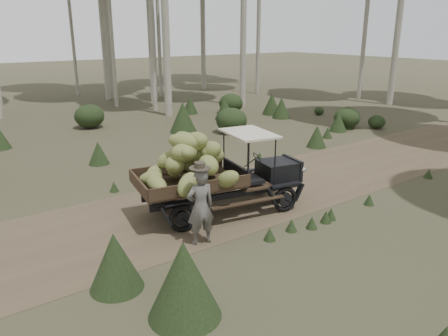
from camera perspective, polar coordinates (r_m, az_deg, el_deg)
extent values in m
plane|color=#473D2B|center=(12.75, 6.00, -2.62)|extent=(120.00, 120.00, 0.00)
cube|color=brown|center=(12.75, 6.00, -2.60)|extent=(70.00, 4.00, 0.01)
cube|color=black|center=(11.52, 6.92, -0.26)|extent=(1.02, 0.98, 0.48)
cube|color=black|center=(11.77, 8.91, 0.04)|extent=(0.25, 0.88, 0.54)
cube|color=black|center=(10.91, 1.46, -0.67)|extent=(0.30, 1.22, 0.48)
cube|color=#38281C|center=(10.47, -4.56, -2.02)|extent=(2.71, 2.01, 0.07)
cube|color=#38281C|center=(11.13, -6.03, -0.02)|extent=(2.42, 0.51, 0.28)
cube|color=#38281C|center=(9.73, -2.92, -2.56)|extent=(2.42, 0.51, 0.28)
cube|color=#38281C|center=(10.08, -11.11, -2.14)|extent=(0.35, 1.56, 0.28)
cube|color=beige|center=(10.82, 3.29, 4.55)|extent=(1.27, 1.65, 0.05)
cube|color=black|center=(11.21, -0.73, -2.44)|extent=(3.98, 0.84, 0.16)
cube|color=black|center=(10.64, 0.77, -3.55)|extent=(3.98, 0.84, 0.16)
torus|color=black|center=(12.17, 4.38, -1.90)|extent=(0.68, 0.24, 0.67)
torus|color=black|center=(11.06, 7.97, -4.07)|extent=(0.68, 0.24, 0.67)
torus|color=black|center=(11.15, -7.89, -3.87)|extent=(0.68, 0.24, 0.67)
torus|color=black|center=(9.92, -5.41, -6.57)|extent=(0.68, 0.24, 0.67)
sphere|color=beige|center=(12.11, 8.16, 0.79)|extent=(0.16, 0.16, 0.16)
sphere|color=beige|center=(11.49, 10.30, -0.24)|extent=(0.16, 0.16, 0.16)
ellipsoid|color=olive|center=(10.49, -9.11, -0.79)|extent=(0.73, 0.70, 0.47)
ellipsoid|color=olive|center=(10.90, -1.35, 1.77)|extent=(0.65, 0.71, 0.47)
ellipsoid|color=olive|center=(10.03, -5.23, 2.01)|extent=(0.71, 0.48, 0.50)
ellipsoid|color=olive|center=(10.35, -4.14, 3.26)|extent=(0.84, 0.46, 0.60)
ellipsoid|color=olive|center=(10.06, -9.61, -1.45)|extent=(0.64, 0.84, 0.58)
ellipsoid|color=olive|center=(10.54, -5.20, 0.81)|extent=(0.66, 0.57, 0.41)
ellipsoid|color=olive|center=(10.42, -2.95, 2.12)|extent=(0.87, 0.46, 0.68)
ellipsoid|color=olive|center=(10.19, -3.70, 3.31)|extent=(0.73, 0.48, 0.53)
ellipsoid|color=olive|center=(11.15, -3.92, 0.32)|extent=(0.57, 0.87, 0.65)
ellipsoid|color=olive|center=(10.13, -6.39, 0.43)|extent=(0.80, 0.73, 0.55)
ellipsoid|color=olive|center=(10.43, -4.35, 2.49)|extent=(0.61, 0.69, 0.47)
ellipsoid|color=olive|center=(10.11, -5.35, 3.42)|extent=(0.76, 0.82, 0.44)
ellipsoid|color=olive|center=(10.72, -1.92, -0.13)|extent=(0.42, 0.67, 0.48)
ellipsoid|color=olive|center=(10.52, -6.79, 1.20)|extent=(0.94, 0.71, 0.66)
ellipsoid|color=olive|center=(10.35, -2.36, 2.32)|extent=(0.64, 0.72, 0.45)
ellipsoid|color=olive|center=(10.17, -4.98, 3.52)|extent=(0.60, 0.83, 0.58)
ellipsoid|color=olive|center=(10.60, -6.46, -0.26)|extent=(0.65, 0.68, 0.44)
ellipsoid|color=olive|center=(10.78, -3.96, 1.51)|extent=(0.80, 0.67, 0.45)
ellipsoid|color=olive|center=(10.04, -4.63, 2.01)|extent=(0.78, 0.81, 0.48)
ellipsoid|color=olive|center=(10.28, -3.72, 3.50)|extent=(0.46, 0.84, 0.62)
ellipsoid|color=olive|center=(9.74, -8.76, -2.19)|extent=(0.47, 0.81, 0.44)
ellipsoid|color=olive|center=(9.93, -2.08, 0.35)|extent=(0.58, 0.75, 0.55)
ellipsoid|color=olive|center=(10.25, -1.80, 2.30)|extent=(0.60, 0.81, 0.63)
ellipsoid|color=olive|center=(10.36, -4.24, 3.33)|extent=(0.43, 0.77, 0.59)
ellipsoid|color=olive|center=(9.52, -4.78, -2.15)|extent=(0.85, 0.71, 0.66)
ellipsoid|color=olive|center=(9.88, 0.46, -1.45)|extent=(0.63, 0.80, 0.61)
imported|color=#54514D|center=(9.19, -3.10, -5.12)|extent=(0.67, 0.49, 1.67)
cylinder|color=#352F25|center=(8.89, -3.19, -0.01)|extent=(0.51, 0.51, 0.02)
cylinder|color=#352F25|center=(8.88, -3.19, 0.34)|extent=(0.26, 0.26, 0.13)
cone|color=#233319|center=(23.02, 7.51, 7.79)|extent=(0.96, 0.96, 1.07)
ellipsoid|color=#233319|center=(19.44, 0.99, 6.24)|extent=(1.38, 1.38, 1.10)
cone|color=#233319|center=(20.43, 14.73, 5.86)|extent=(0.79, 0.79, 0.88)
cone|color=#233319|center=(7.05, -5.26, -14.33)|extent=(1.19, 1.19, 1.32)
ellipsoid|color=#233319|center=(21.56, 19.32, 5.71)|extent=(0.78, 0.78, 0.62)
cone|color=#233319|center=(19.62, -5.39, 6.61)|extent=(1.22, 1.22, 1.36)
ellipsoid|color=#233319|center=(24.28, 0.91, 8.45)|extent=(1.32, 1.32, 1.05)
cone|color=#233319|center=(19.06, 13.37, 4.52)|extent=(0.42, 0.42, 0.47)
cone|color=#233319|center=(15.44, -16.09, 1.92)|extent=(0.71, 0.71, 0.79)
cone|color=#233319|center=(22.49, 0.07, 7.79)|extent=(1.01, 1.01, 1.13)
cone|color=#233319|center=(21.26, 15.60, 6.44)|extent=(0.93, 0.93, 1.03)
cone|color=#233319|center=(24.17, -4.46, 8.21)|extent=(0.86, 0.86, 0.95)
cone|color=#233319|center=(17.41, 12.02, 4.07)|extent=(0.78, 0.78, 0.86)
ellipsoid|color=#233319|center=(21.20, 15.76, 6.33)|extent=(1.20, 1.20, 0.96)
ellipsoid|color=#233319|center=(21.39, -17.18, 6.49)|extent=(1.37, 1.37, 1.09)
cone|color=#233319|center=(24.03, 6.24, 8.33)|extent=(1.03, 1.03, 1.14)
ellipsoid|color=#233319|center=(24.34, 12.32, 7.30)|extent=(0.52, 0.52, 0.41)
cone|color=#233319|center=(8.00, -14.03, -11.73)|extent=(0.96, 0.96, 1.07)
cone|color=#233319|center=(10.11, 8.80, -7.37)|extent=(0.27, 0.27, 0.30)
cone|color=#233319|center=(14.04, -7.74, -0.13)|extent=(0.27, 0.27, 0.30)
cone|color=#233319|center=(14.07, -2.73, 0.05)|extent=(0.27, 0.27, 0.30)
cone|color=#233319|center=(10.70, 13.17, -6.21)|extent=(0.27, 0.27, 0.30)
cone|color=#233319|center=(12.75, -14.18, -2.36)|extent=(0.27, 0.27, 0.30)
cone|color=#233319|center=(14.58, 0.45, 0.71)|extent=(0.27, 0.27, 0.30)
cone|color=#233319|center=(17.46, 11.19, 3.21)|extent=(0.27, 0.27, 0.30)
cone|color=#233319|center=(14.50, -3.20, 0.59)|extent=(0.27, 0.27, 0.30)
cone|color=#233319|center=(12.05, 18.44, -3.92)|extent=(0.27, 0.27, 0.30)
cone|color=#233319|center=(10.89, 13.79, -5.82)|extent=(0.27, 0.27, 0.30)
cone|color=#233319|center=(15.38, 4.67, 1.55)|extent=(0.27, 0.27, 0.30)
cone|color=#233319|center=(8.18, -15.82, -14.29)|extent=(0.27, 0.27, 0.30)
cone|color=#233319|center=(14.90, 25.16, -0.64)|extent=(0.27, 0.27, 0.30)
cone|color=#233319|center=(10.33, 11.40, -6.98)|extent=(0.27, 0.27, 0.30)
cone|color=#233319|center=(9.64, 5.99, -8.55)|extent=(0.27, 0.27, 0.30)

